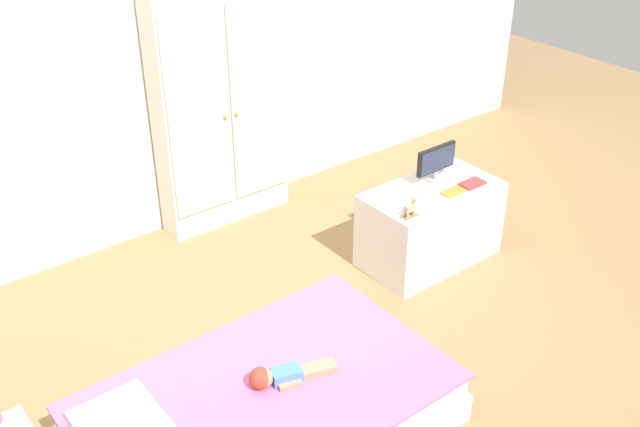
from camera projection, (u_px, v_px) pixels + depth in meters
ground_plane at (325, 345)px, 3.84m from camera, size 10.00×10.00×0.02m
back_wall at (155, 17)px, 4.22m from camera, size 6.40×0.05×2.70m
bed at (267, 414)px, 3.23m from camera, size 1.56×0.98×0.27m
doll at (277, 376)px, 3.18m from camera, size 0.39×0.19×0.10m
wardrobe at (221, 109)px, 4.57m from camera, size 0.85×0.24×1.52m
tv_stand at (430, 224)px, 4.40m from camera, size 0.81×0.44×0.48m
tv_monitor at (436, 161)px, 4.31m from camera, size 0.28×0.10×0.22m
rocking_horse_toy at (411, 207)px, 3.98m from camera, size 0.10×0.04×0.12m
book_orange at (453, 192)px, 4.24m from camera, size 0.15×0.08×0.01m
book_red at (472, 184)px, 4.32m from camera, size 0.15×0.10×0.01m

